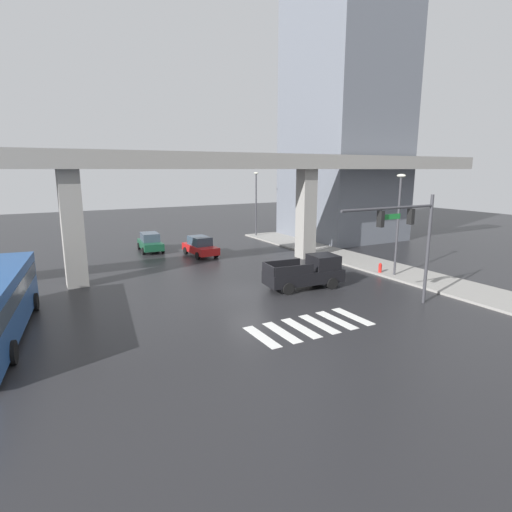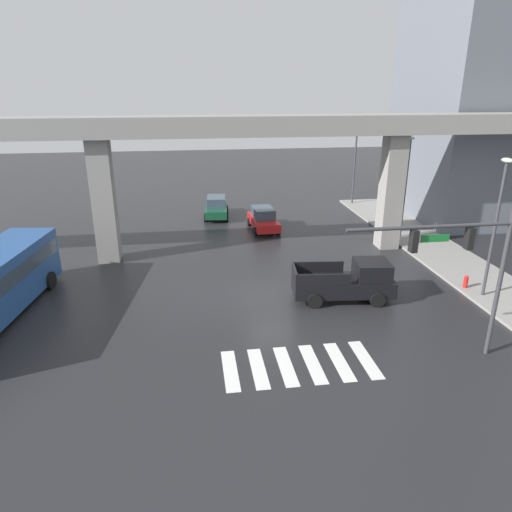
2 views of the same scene
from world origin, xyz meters
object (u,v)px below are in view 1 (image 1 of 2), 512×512
object	(u,v)px
sedan_dark_green	(150,242)
traffic_signal_mast	(408,230)
street_lamp_far_north	(256,196)
fire_hydrant	(380,269)
sedan_red	(200,246)
street_lamp_near_corner	(399,213)
pickup_truck	(308,273)
street_lamp_mid_block	(312,203)

from	to	relation	value
sedan_dark_green	traffic_signal_mast	world-z (taller)	traffic_signal_mast
street_lamp_far_north	fire_hydrant	bearing A→B (deg)	-91.18
traffic_signal_mast	street_lamp_far_north	xyz separation A→B (m)	(4.78, 25.48, 0.17)
street_lamp_far_north	fire_hydrant	xyz separation A→B (m)	(-0.40, -19.47, -4.13)
sedan_red	street_lamp_far_north	distance (m)	12.28
sedan_red	street_lamp_near_corner	bearing A→B (deg)	-55.09
traffic_signal_mast	street_lamp_near_corner	bearing A→B (deg)	46.42
sedan_dark_green	pickup_truck	bearing A→B (deg)	-71.46
traffic_signal_mast	street_lamp_near_corner	xyz separation A→B (m)	(4.78, 5.02, 0.17)
traffic_signal_mast	sedan_red	bearing A→B (deg)	104.20
pickup_truck	street_lamp_far_north	world-z (taller)	street_lamp_far_north
sedan_red	sedan_dark_green	bearing A→B (deg)	127.93
traffic_signal_mast	street_lamp_mid_block	distance (m)	15.82
traffic_signal_mast	street_lamp_mid_block	xyz separation A→B (m)	(4.78, 15.08, 0.17)
street_lamp_mid_block	pickup_truck	bearing A→B (deg)	-127.30
pickup_truck	street_lamp_far_north	bearing A→B (deg)	70.23
street_lamp_near_corner	fire_hydrant	bearing A→B (deg)	111.99
sedan_red	sedan_dark_green	size ratio (longest dim) A/B	0.99
sedan_red	pickup_truck	bearing A→B (deg)	-79.37
sedan_dark_green	fire_hydrant	size ratio (longest dim) A/B	5.21
fire_hydrant	sedan_red	bearing A→B (deg)	125.79
sedan_red	traffic_signal_mast	xyz separation A→B (m)	(4.71, -18.61, 3.53)
sedan_red	traffic_signal_mast	distance (m)	19.52
sedan_red	traffic_signal_mast	size ratio (longest dim) A/B	0.68
street_lamp_near_corner	pickup_truck	bearing A→B (deg)	173.79
sedan_dark_green	traffic_signal_mast	xyz separation A→B (m)	(8.03, -22.87, 3.53)
sedan_red	street_lamp_mid_block	bearing A→B (deg)	-20.39
traffic_signal_mast	pickup_truck	bearing A→B (deg)	111.69
street_lamp_near_corner	street_lamp_mid_block	distance (m)	10.06
traffic_signal_mast	street_lamp_far_north	distance (m)	25.92
pickup_truck	sedan_red	size ratio (longest dim) A/B	1.20
sedan_dark_green	street_lamp_mid_block	world-z (taller)	street_lamp_mid_block
pickup_truck	sedan_dark_green	size ratio (longest dim) A/B	1.19
sedan_red	street_lamp_far_north	bearing A→B (deg)	35.93
pickup_truck	traffic_signal_mast	bearing A→B (deg)	-68.31
street_lamp_far_north	fire_hydrant	size ratio (longest dim) A/B	8.52
street_lamp_near_corner	street_lamp_mid_block	xyz separation A→B (m)	(0.00, 10.06, 0.00)
street_lamp_near_corner	fire_hydrant	world-z (taller)	street_lamp_near_corner
street_lamp_mid_block	street_lamp_far_north	distance (m)	10.40
street_lamp_mid_block	fire_hydrant	size ratio (longest dim) A/B	8.52
sedan_red	traffic_signal_mast	bearing A→B (deg)	-75.80
street_lamp_far_north	pickup_truck	bearing A→B (deg)	-109.77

